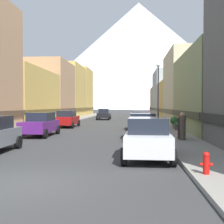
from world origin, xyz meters
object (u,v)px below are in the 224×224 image
object	(u,v)px
car_right_1	(143,126)
potted_plant_2	(177,126)
car_left_2	(67,119)
car_right_2	(140,120)
potted_plant_0	(174,121)
car_left_1	(40,124)
pedestrian_1	(183,127)
pedestrian_0	(181,128)
streetlamp_right	(158,86)
pedestrian_2	(182,127)
fire_hydrant_near	(206,162)
car_right_0	(148,138)
car_driving_0	(104,114)

from	to	relation	value
car_right_1	potted_plant_2	xyz separation A→B (m)	(3.20, 6.01, -0.37)
car_left_2	car_right_1	size ratio (longest dim) A/B	0.99
car_right_2	potted_plant_0	distance (m)	3.20
car_left_1	potted_plant_0	distance (m)	12.43
pedestrian_1	pedestrian_0	bearing A→B (deg)	90.00
car_right_2	pedestrian_0	distance (m)	8.67
car_right_1	streetlamp_right	bearing A→B (deg)	75.83
potted_plant_0	pedestrian_1	bearing A→B (deg)	-94.66
potted_plant_2	pedestrian_1	xyz separation A→B (m)	(-0.75, -7.16, 0.41)
car_right_1	streetlamp_right	xyz separation A→B (m)	(1.55, 6.14, 3.09)
pedestrian_2	car_right_1	bearing A→B (deg)	162.82
car_left_2	streetlamp_right	world-z (taller)	streetlamp_right
fire_hydrant_near	potted_plant_2	distance (m)	16.27
fire_hydrant_near	pedestrian_0	xyz separation A→B (m)	(0.80, 9.84, 0.33)
car_right_2	pedestrian_0	xyz separation A→B (m)	(2.45, -8.32, -0.04)
car_right_0	potted_plant_0	world-z (taller)	car_right_0
potted_plant_2	streetlamp_right	xyz separation A→B (m)	(-1.65, 0.13, 3.46)
car_left_1	pedestrian_2	distance (m)	10.40
car_right_1	streetlamp_right	world-z (taller)	streetlamp_right
car_right_0	car_left_2	bearing A→B (deg)	113.42
pedestrian_1	potted_plant_0	bearing A→B (deg)	85.34
car_right_0	fire_hydrant_near	xyz separation A→B (m)	(1.65, -3.34, -0.37)
car_left_2	pedestrian_0	xyz separation A→B (m)	(10.05, -11.04, -0.04)
fire_hydrant_near	streetlamp_right	size ratio (longest dim) A/B	0.12
car_right_1	pedestrian_1	xyz separation A→B (m)	(2.45, -1.14, 0.04)
fire_hydrant_near	car_driving_0	bearing A→B (deg)	100.57
potted_plant_2	pedestrian_2	bearing A→B (deg)	-96.32
car_right_0	car_driving_0	size ratio (longest dim) A/B	1.01
pedestrian_0	pedestrian_1	bearing A→B (deg)	-90.00
pedestrian_2	car_right_0	bearing A→B (deg)	-111.95
potted_plant_2	streetlamp_right	bearing A→B (deg)	175.58
car_right_1	pedestrian_0	world-z (taller)	car_right_1
potted_plant_0	pedestrian_1	size ratio (longest dim) A/B	0.65
car_driving_0	potted_plant_0	bearing A→B (deg)	-66.24
car_right_0	pedestrian_1	world-z (taller)	pedestrian_1
pedestrian_0	fire_hydrant_near	bearing A→B (deg)	-94.65
car_left_1	car_right_0	xyz separation A→B (m)	(7.60, -8.75, 0.00)
car_right_2	car_driving_0	bearing A→B (deg)	105.40
potted_plant_0	potted_plant_2	bearing A→B (deg)	-90.00
car_left_2	pedestrian_2	size ratio (longest dim) A/B	2.56
car_left_1	car_right_2	size ratio (longest dim) A/B	0.99
car_left_1	fire_hydrant_near	xyz separation A→B (m)	(9.25, -12.09, -0.37)
car_left_1	car_left_2	world-z (taller)	same
car_right_0	car_right_1	xyz separation A→B (m)	(0.00, 6.84, 0.00)
car_right_1	car_right_2	world-z (taller)	same
car_right_0	pedestrian_2	bearing A→B (deg)	68.05
potted_plant_0	pedestrian_2	size ratio (longest dim) A/B	0.65
car_right_2	fire_hydrant_near	world-z (taller)	car_right_2
potted_plant_2	fire_hydrant_near	bearing A→B (deg)	-95.47
fire_hydrant_near	potted_plant_0	bearing A→B (deg)	85.14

